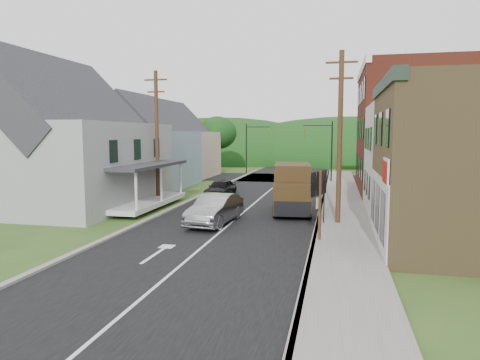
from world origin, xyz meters
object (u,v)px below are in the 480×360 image
Objects in this scene: silver_sedan at (215,209)px; route_sign_cluster at (319,195)px; dark_sedan at (221,188)px; delivery_van at (292,188)px; warning_sign at (324,193)px.

route_sign_cluster is (5.53, -2.77, 1.36)m from silver_sedan.
route_sign_cluster is at bearing -21.23° from silver_sedan.
silver_sedan reaches higher than dark_sedan.
silver_sedan is at bearing -137.14° from delivery_van.
delivery_van is (3.66, 4.23, 0.70)m from silver_sedan.
silver_sedan is 1.22× the size of dark_sedan.
delivery_van reaches higher than silver_sedan.
dark_sedan is 1.58× the size of warning_sign.
silver_sedan is at bearing -152.05° from warning_sign.
warning_sign reaches higher than dark_sedan.
route_sign_cluster is at bearing -52.47° from dark_sedan.
delivery_van is at bearing 139.58° from warning_sign.
route_sign_cluster reaches higher than dark_sedan.
delivery_van is 3.91m from warning_sign.
route_sign_cluster reaches higher than delivery_van.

